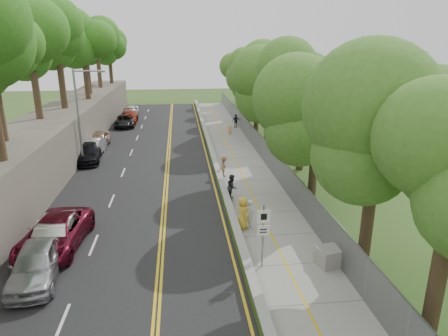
# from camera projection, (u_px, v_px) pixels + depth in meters

# --- Properties ---
(ground) EXTENTS (140.00, 140.00, 0.00)m
(ground) POSITION_uv_depth(u_px,v_px,m) (231.00, 238.00, 21.41)
(ground) COLOR #33511E
(ground) RESTS_ON ground
(road) EXTENTS (11.20, 66.00, 0.04)m
(road) POSITION_uv_depth(u_px,v_px,m) (148.00, 161.00, 35.03)
(road) COLOR black
(road) RESTS_ON ground
(sidewalk) EXTENTS (4.20, 66.00, 0.05)m
(sidewalk) POSITION_uv_depth(u_px,v_px,m) (238.00, 158.00, 35.87)
(sidewalk) COLOR gray
(sidewalk) RESTS_ON ground
(jersey_barrier) EXTENTS (0.42, 66.00, 0.60)m
(jersey_barrier) POSITION_uv_depth(u_px,v_px,m) (212.00, 156.00, 35.54)
(jersey_barrier) COLOR #8BE533
(jersey_barrier) RESTS_ON ground
(rock_embankment) EXTENTS (5.00, 66.00, 4.00)m
(rock_embankment) POSITION_uv_depth(u_px,v_px,m) (50.00, 142.00, 33.56)
(rock_embankment) COLOR #595147
(rock_embankment) RESTS_ON ground
(chainlink_fence) EXTENTS (0.04, 66.00, 2.00)m
(chainlink_fence) POSITION_uv_depth(u_px,v_px,m) (261.00, 147.00, 35.80)
(chainlink_fence) COLOR slate
(chainlink_fence) RESTS_ON ground
(trees_embankment) EXTENTS (6.40, 66.00, 13.00)m
(trees_embankment) POSITION_uv_depth(u_px,v_px,m) (42.00, 35.00, 31.02)
(trees_embankment) COLOR #39801F
(trees_embankment) RESTS_ON rock_embankment
(trees_fenceside) EXTENTS (7.00, 66.00, 14.00)m
(trees_fenceside) POSITION_uv_depth(u_px,v_px,m) (290.00, 79.00, 34.22)
(trees_fenceside) COLOR #4C832B
(trees_fenceside) RESTS_ON ground
(streetlight) EXTENTS (2.52, 0.22, 8.00)m
(streetlight) POSITION_uv_depth(u_px,v_px,m) (81.00, 112.00, 32.13)
(streetlight) COLOR gray
(streetlight) RESTS_ON ground
(signpost) EXTENTS (0.62, 0.09, 3.10)m
(signpost) POSITION_uv_depth(u_px,v_px,m) (263.00, 229.00, 18.07)
(signpost) COLOR gray
(signpost) RESTS_ON sidewalk
(construction_barrel) EXTENTS (0.54, 0.54, 0.88)m
(construction_barrel) POSITION_uv_depth(u_px,v_px,m) (229.00, 129.00, 45.33)
(construction_barrel) COLOR #FF7D00
(construction_barrel) RESTS_ON sidewalk
(concrete_block) EXTENTS (1.48, 1.24, 0.86)m
(concrete_block) POSITION_uv_depth(u_px,v_px,m) (331.00, 256.00, 18.70)
(concrete_block) COLOR gray
(concrete_block) RESTS_ON sidewalk
(car_0) EXTENTS (2.35, 4.89, 1.61)m
(car_0) POSITION_uv_depth(u_px,v_px,m) (36.00, 263.00, 17.45)
(car_0) COLOR #9E9EA2
(car_0) RESTS_ON road
(car_1) EXTENTS (1.65, 4.65, 1.53)m
(car_1) POSITION_uv_depth(u_px,v_px,m) (55.00, 234.00, 20.13)
(car_1) COLOR silver
(car_1) RESTS_ON road
(car_2) EXTENTS (3.10, 5.93, 1.59)m
(car_2) POSITION_uv_depth(u_px,v_px,m) (55.00, 234.00, 20.08)
(car_2) COLOR maroon
(car_2) RESTS_ON road
(car_3) EXTENTS (2.62, 5.37, 1.51)m
(car_3) POSITION_uv_depth(u_px,v_px,m) (88.00, 153.00, 34.76)
(car_3) COLOR black
(car_3) RESTS_ON road
(car_4) EXTENTS (1.88, 4.58, 1.56)m
(car_4) POSITION_uv_depth(u_px,v_px,m) (98.00, 139.00, 39.36)
(car_4) COLOR tan
(car_4) RESTS_ON road
(car_5) EXTENTS (1.89, 4.82, 1.56)m
(car_5) POSITION_uv_depth(u_px,v_px,m) (91.00, 148.00, 36.11)
(car_5) COLOR #A7A9AF
(car_5) RESTS_ON road
(car_6) EXTENTS (2.45, 5.09, 1.40)m
(car_6) POSITION_uv_depth(u_px,v_px,m) (125.00, 121.00, 48.88)
(car_6) COLOR black
(car_6) RESTS_ON road
(car_7) EXTENTS (2.16, 5.29, 1.53)m
(car_7) POSITION_uv_depth(u_px,v_px,m) (129.00, 117.00, 50.80)
(car_7) COLOR maroon
(car_7) RESTS_ON road
(car_8) EXTENTS (2.05, 4.51, 1.50)m
(car_8) POSITION_uv_depth(u_px,v_px,m) (131.00, 111.00, 55.39)
(car_8) COLOR white
(car_8) RESTS_ON road
(painter_0) EXTENTS (0.85, 1.05, 1.87)m
(painter_0) POSITION_uv_depth(u_px,v_px,m) (243.00, 213.00, 22.14)
(painter_0) COLOR gold
(painter_0) RESTS_ON sidewalk
(painter_1) EXTENTS (0.52, 0.69, 1.69)m
(painter_1) POSITION_uv_depth(u_px,v_px,m) (251.00, 214.00, 22.21)
(painter_1) COLOR beige
(painter_1) RESTS_ON sidewalk
(painter_2) EXTENTS (0.83, 0.96, 1.70)m
(painter_2) POSITION_uv_depth(u_px,v_px,m) (232.00, 187.00, 26.35)
(painter_2) COLOR black
(painter_2) RESTS_ON sidewalk
(painter_3) EXTENTS (0.84, 1.19, 1.68)m
(painter_3) POSITION_uv_depth(u_px,v_px,m) (224.00, 166.00, 30.75)
(painter_3) COLOR #925F42
(painter_3) RESTS_ON sidewalk
(person_far) EXTENTS (1.02, 0.59, 1.63)m
(person_far) POSITION_uv_depth(u_px,v_px,m) (236.00, 121.00, 48.10)
(person_far) COLOR black
(person_far) RESTS_ON sidewalk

